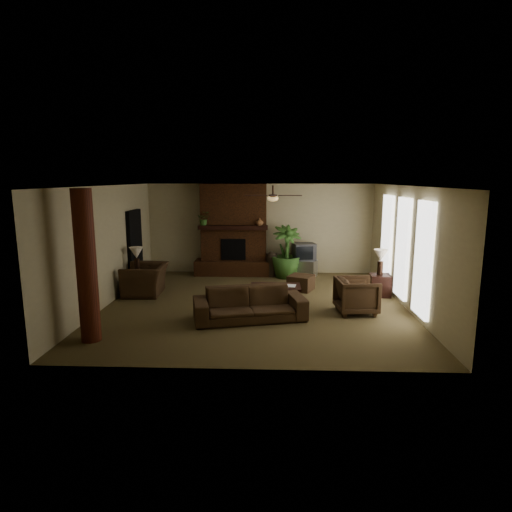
{
  "coord_description": "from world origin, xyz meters",
  "views": [
    {
      "loc": [
        0.41,
        -9.75,
        2.98
      ],
      "look_at": [
        0.0,
        0.4,
        1.1
      ],
      "focal_mm": 29.79,
      "sensor_mm": 36.0,
      "label": 1
    }
  ],
  "objects_px": {
    "side_table_left": "(138,282)",
    "side_table_right": "(380,285)",
    "armchair_left": "(145,275)",
    "ottoman": "(301,283)",
    "floor_plant": "(286,263)",
    "coffee_table": "(275,288)",
    "floor_vase": "(272,262)",
    "sofa": "(250,299)",
    "tv_stand": "(302,268)",
    "armchair_right": "(357,294)",
    "log_column": "(86,267)",
    "lamp_left": "(136,255)",
    "lamp_right": "(381,257)"
  },
  "relations": [
    {
      "from": "side_table_left",
      "to": "side_table_right",
      "type": "bearing_deg",
      "value": -1.25
    },
    {
      "from": "floor_vase",
      "to": "tv_stand",
      "type": "bearing_deg",
      "value": 5.61
    },
    {
      "from": "floor_vase",
      "to": "side_table_right",
      "type": "height_order",
      "value": "floor_vase"
    },
    {
      "from": "armchair_left",
      "to": "floor_vase",
      "type": "relative_size",
      "value": 1.54
    },
    {
      "from": "sofa",
      "to": "tv_stand",
      "type": "bearing_deg",
      "value": 58.02
    },
    {
      "from": "coffee_table",
      "to": "side_table_right",
      "type": "xyz_separation_m",
      "value": [
        2.67,
        0.74,
        -0.1
      ]
    },
    {
      "from": "sofa",
      "to": "floor_vase",
      "type": "height_order",
      "value": "sofa"
    },
    {
      "from": "armchair_right",
      "to": "floor_plant",
      "type": "xyz_separation_m",
      "value": [
        -1.47,
        3.37,
        0.0
      ]
    },
    {
      "from": "side_table_left",
      "to": "log_column",
      "type": "bearing_deg",
      "value": -86.64
    },
    {
      "from": "sofa",
      "to": "side_table_right",
      "type": "height_order",
      "value": "sofa"
    },
    {
      "from": "log_column",
      "to": "lamp_left",
      "type": "relative_size",
      "value": 4.31
    },
    {
      "from": "armchair_left",
      "to": "armchair_right",
      "type": "distance_m",
      "value": 5.34
    },
    {
      "from": "armchair_right",
      "to": "side_table_left",
      "type": "height_order",
      "value": "armchair_right"
    },
    {
      "from": "floor_plant",
      "to": "lamp_left",
      "type": "relative_size",
      "value": 2.42
    },
    {
      "from": "armchair_left",
      "to": "floor_vase",
      "type": "height_order",
      "value": "armchair_left"
    },
    {
      "from": "tv_stand",
      "to": "lamp_left",
      "type": "relative_size",
      "value": 1.31
    },
    {
      "from": "side_table_right",
      "to": "floor_plant",
      "type": "bearing_deg",
      "value": 140.2
    },
    {
      "from": "log_column",
      "to": "tv_stand",
      "type": "xyz_separation_m",
      "value": [
        4.27,
        5.44,
        -1.15
      ]
    },
    {
      "from": "floor_plant",
      "to": "side_table_left",
      "type": "xyz_separation_m",
      "value": [
        -3.96,
        -1.81,
        -0.17
      ]
    },
    {
      "from": "sofa",
      "to": "coffee_table",
      "type": "distance_m",
      "value": 1.36
    },
    {
      "from": "coffee_table",
      "to": "floor_plant",
      "type": "height_order",
      "value": "floor_plant"
    },
    {
      "from": "armchair_left",
      "to": "lamp_right",
      "type": "xyz_separation_m",
      "value": [
        6.01,
        0.07,
        0.48
      ]
    },
    {
      "from": "tv_stand",
      "to": "lamp_left",
      "type": "height_order",
      "value": "lamp_left"
    },
    {
      "from": "floor_vase",
      "to": "ottoman",
      "type": "bearing_deg",
      "value": -63.25
    },
    {
      "from": "side_table_left",
      "to": "lamp_right",
      "type": "distance_m",
      "value": 6.33
    },
    {
      "from": "log_column",
      "to": "lamp_left",
      "type": "distance_m",
      "value": 3.44
    },
    {
      "from": "armchair_right",
      "to": "floor_vase",
      "type": "bearing_deg",
      "value": 22.95
    },
    {
      "from": "log_column",
      "to": "side_table_left",
      "type": "xyz_separation_m",
      "value": [
        -0.2,
        3.41,
        -1.12
      ]
    },
    {
      "from": "floor_vase",
      "to": "side_table_left",
      "type": "distance_m",
      "value": 4.03
    },
    {
      "from": "ottoman",
      "to": "side_table_right",
      "type": "xyz_separation_m",
      "value": [
        1.98,
        -0.5,
        0.08
      ]
    },
    {
      "from": "coffee_table",
      "to": "lamp_right",
      "type": "xyz_separation_m",
      "value": [
        2.65,
        0.75,
        0.63
      ]
    },
    {
      "from": "log_column",
      "to": "floor_plant",
      "type": "bearing_deg",
      "value": 54.22
    },
    {
      "from": "armchair_left",
      "to": "ottoman",
      "type": "relative_size",
      "value": 1.97
    },
    {
      "from": "floor_plant",
      "to": "armchair_left",
      "type": "bearing_deg",
      "value": -151.43
    },
    {
      "from": "side_table_left",
      "to": "side_table_right",
      "type": "xyz_separation_m",
      "value": [
        6.3,
        -0.14,
        0.0
      ]
    },
    {
      "from": "coffee_table",
      "to": "side_table_right",
      "type": "height_order",
      "value": "side_table_right"
    },
    {
      "from": "sofa",
      "to": "lamp_left",
      "type": "height_order",
      "value": "lamp_left"
    },
    {
      "from": "coffee_table",
      "to": "side_table_left",
      "type": "bearing_deg",
      "value": 166.37
    },
    {
      "from": "armchair_right",
      "to": "ottoman",
      "type": "height_order",
      "value": "armchair_right"
    },
    {
      "from": "lamp_left",
      "to": "side_table_right",
      "type": "bearing_deg",
      "value": -1.23
    },
    {
      "from": "coffee_table",
      "to": "floor_vase",
      "type": "distance_m",
      "value": 2.82
    },
    {
      "from": "log_column",
      "to": "armchair_left",
      "type": "xyz_separation_m",
      "value": [
        0.07,
        3.21,
        -0.88
      ]
    },
    {
      "from": "sofa",
      "to": "side_table_left",
      "type": "bearing_deg",
      "value": 131.93
    },
    {
      "from": "log_column",
      "to": "armchair_right",
      "type": "xyz_separation_m",
      "value": [
        5.23,
        1.85,
        -0.96
      ]
    },
    {
      "from": "armchair_left",
      "to": "side_table_right",
      "type": "xyz_separation_m",
      "value": [
        6.03,
        0.06,
        -0.24
      ]
    },
    {
      "from": "armchair_right",
      "to": "side_table_right",
      "type": "xyz_separation_m",
      "value": [
        0.87,
        1.43,
        -0.16
      ]
    },
    {
      "from": "ottoman",
      "to": "side_table_left",
      "type": "relative_size",
      "value": 1.09
    },
    {
      "from": "coffee_table",
      "to": "lamp_left",
      "type": "xyz_separation_m",
      "value": [
        -3.63,
        0.88,
        0.63
      ]
    },
    {
      "from": "sofa",
      "to": "side_table_left",
      "type": "xyz_separation_m",
      "value": [
        -3.08,
        2.12,
        -0.18
      ]
    },
    {
      "from": "log_column",
      "to": "coffee_table",
      "type": "distance_m",
      "value": 4.38
    }
  ]
}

